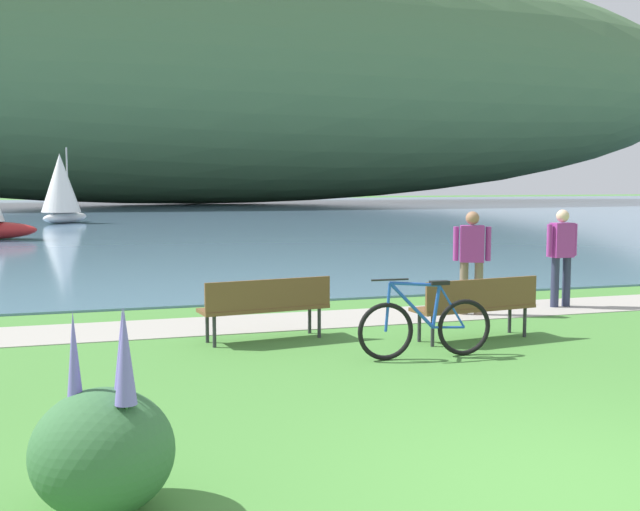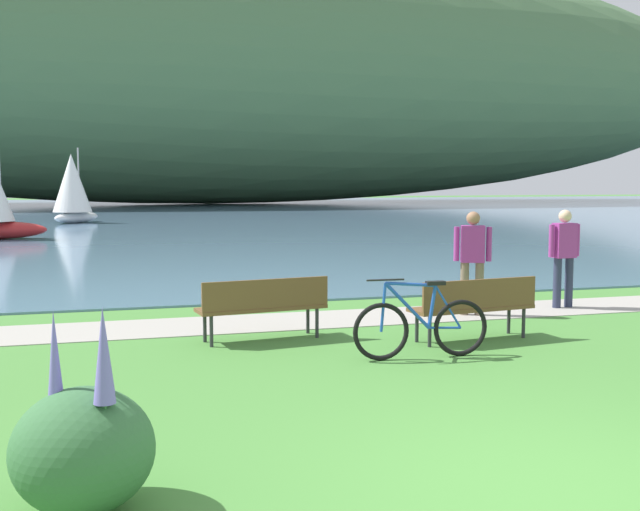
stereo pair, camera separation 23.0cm
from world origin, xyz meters
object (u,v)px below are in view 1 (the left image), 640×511
object	(u,v)px
person_at_shoreline	(562,252)
sailboat_mid_bay	(61,188)
park_bench_further_along	(266,304)
bicycle_leaning_near_bench	(425,326)
park_bench_near_camera	(477,303)
person_on_the_grass	(472,256)

from	to	relation	value
person_at_shoreline	sailboat_mid_bay	distance (m)	31.10
park_bench_further_along	sailboat_mid_bay	size ratio (longest dim) A/B	0.48
bicycle_leaning_near_bench	sailboat_mid_bay	distance (m)	32.99
park_bench_near_camera	bicycle_leaning_near_bench	xyz separation A→B (m)	(-1.12, -0.75, -0.12)
park_bench_further_along	person_at_shoreline	size ratio (longest dim) A/B	1.08
park_bench_further_along	park_bench_near_camera	bearing A→B (deg)	-15.83
park_bench_further_along	sailboat_mid_bay	bearing A→B (deg)	96.74
person_at_shoreline	person_on_the_grass	distance (m)	1.89
park_bench_further_along	bicycle_leaning_near_bench	bearing A→B (deg)	-42.59
person_on_the_grass	person_at_shoreline	bearing A→B (deg)	7.55
person_on_the_grass	sailboat_mid_bay	size ratio (longest dim) A/B	0.44
bicycle_leaning_near_bench	sailboat_mid_bay	size ratio (longest dim) A/B	0.46
person_at_shoreline	sailboat_mid_bay	world-z (taller)	sailboat_mid_bay
park_bench_further_along	person_at_shoreline	distance (m)	5.73
park_bench_near_camera	park_bench_further_along	size ratio (longest dim) A/B	1.00
park_bench_further_along	bicycle_leaning_near_bench	size ratio (longest dim) A/B	1.04
person_at_shoreline	person_on_the_grass	xyz separation A→B (m)	(-1.87, -0.25, 0.00)
park_bench_near_camera	person_on_the_grass	distance (m)	2.09
park_bench_near_camera	bicycle_leaning_near_bench	distance (m)	1.35
park_bench_near_camera	person_at_shoreline	bearing A→B (deg)	36.98
park_bench_near_camera	park_bench_further_along	world-z (taller)	same
park_bench_near_camera	person_on_the_grass	bearing A→B (deg)	64.05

